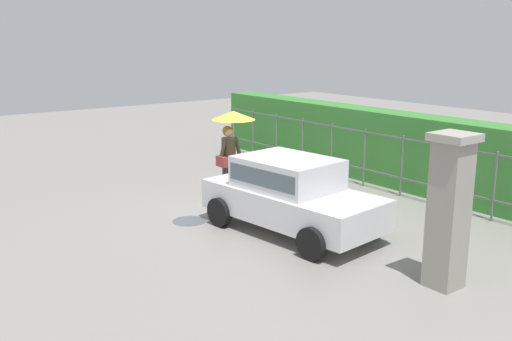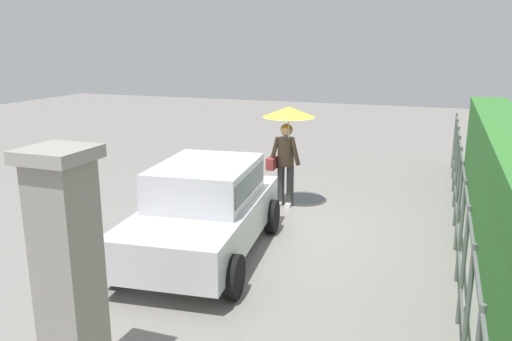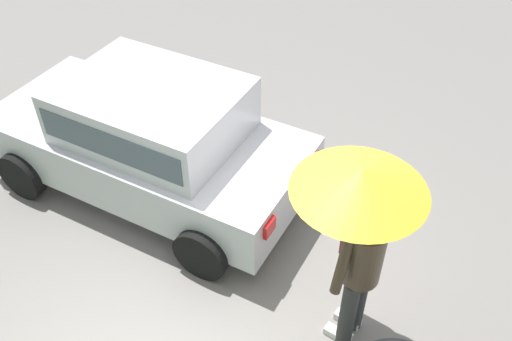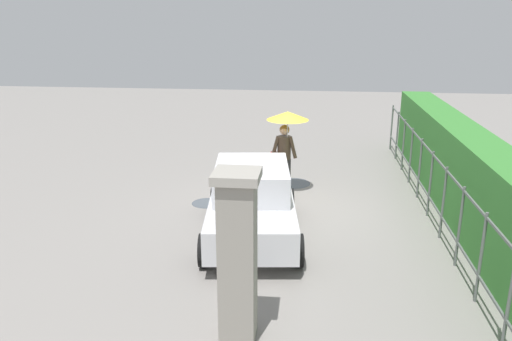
{
  "view_description": "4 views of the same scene",
  "coord_description": "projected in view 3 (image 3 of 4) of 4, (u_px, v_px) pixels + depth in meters",
  "views": [
    {
      "loc": [
        9.71,
        -7.49,
        3.79
      ],
      "look_at": [
        0.23,
        -0.36,
        0.98
      ],
      "focal_mm": 39.68,
      "sensor_mm": 36.0,
      "label": 1
    },
    {
      "loc": [
        8.48,
        2.93,
        3.32
      ],
      "look_at": [
        0.05,
        -0.15,
        1.07
      ],
      "focal_mm": 35.8,
      "sensor_mm": 36.0,
      "label": 2
    },
    {
      "loc": [
        -2.3,
        2.93,
        4.7
      ],
      "look_at": [
        0.02,
        -0.42,
        1.06
      ],
      "focal_mm": 39.12,
      "sensor_mm": 36.0,
      "label": 3
    },
    {
      "loc": [
        10.96,
        0.7,
        4.28
      ],
      "look_at": [
        0.48,
        -0.5,
        1.08
      ],
      "focal_mm": 35.44,
      "sensor_mm": 36.0,
      "label": 4
    }
  ],
  "objects": [
    {
      "name": "car",
      "position": [
        150.0,
        135.0,
        6.3
      ],
      "size": [
        3.88,
        2.2,
        1.48
      ],
      "rotation": [
        0.0,
        0.0,
        0.11
      ],
      "color": "silver",
      "rests_on": "ground"
    },
    {
      "name": "pedestrian",
      "position": [
        361.0,
        218.0,
        4.28
      ],
      "size": [
        1.04,
        1.04,
        2.09
      ],
      "rotation": [
        0.0,
        0.0,
        -0.0
      ],
      "color": "#333333",
      "rests_on": "ground"
    },
    {
      "name": "ground_plane",
      "position": [
        235.0,
        268.0,
        5.9
      ],
      "size": [
        40.0,
        40.0,
        0.0
      ],
      "primitive_type": "plane",
      "color": "gray"
    },
    {
      "name": "puddle_near",
      "position": [
        335.0,
        182.0,
        6.89
      ],
      "size": [
        0.72,
        0.72,
        0.0
      ],
      "primitive_type": "cylinder",
      "color": "#4C545B",
      "rests_on": "ground"
    }
  ]
}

